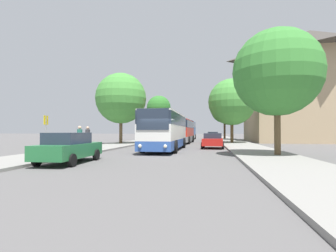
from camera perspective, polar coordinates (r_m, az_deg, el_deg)
The scene contains 18 objects.
ground_plane at distance 18.43m, azimuth -1.56°, elevation -6.32°, with size 300.00×300.00×0.00m, color #565454.
sidewalk_left at distance 20.82m, azimuth -20.98°, elevation -5.44°, with size 4.00×120.00×0.15m, color gray.
sidewalk_right at distance 18.54m, azimuth 20.39°, elevation -5.99°, with size 4.00×120.00×0.15m, color gray.
building_right_background at distance 47.24m, azimuth 28.56°, elevation 7.70°, with size 18.35×14.91×17.61m.
bus_front at distance 22.91m, azimuth -0.46°, elevation -0.98°, with size 2.85×11.02×3.22m.
bus_middle at distance 36.72m, azimuth 3.04°, elevation -1.05°, with size 3.03×10.26×3.21m.
bus_rear at distance 51.10m, azimuth 4.28°, elevation -0.89°, with size 2.91×11.90×3.53m.
parked_car_left_curb at distance 14.64m, azimuth -20.73°, elevation -4.39°, with size 2.06×4.72×1.59m.
parked_car_right_near at distance 25.77m, azimuth 9.72°, elevation -3.12°, with size 2.24×4.00×1.46m.
parked_car_right_far at distance 42.92m, azimuth 9.74°, elevation -2.26°, with size 2.08×4.23×1.56m.
bus_stop_sign at distance 18.93m, azimuth -25.06°, elevation -0.75°, with size 0.08×0.45×2.59m.
pedestrian_waiting_near at distance 19.73m, azimuth -18.68°, elevation -2.67°, with size 0.36×0.36×1.90m.
pedestrian_waiting_far at distance 21.61m, azimuth -17.10°, elevation -2.54°, with size 0.36×0.36×1.90m.
tree_left_near at distance 51.06m, azimuth -2.03°, elevation 3.99°, with size 4.67×4.67×8.43m.
tree_left_far at distance 33.46m, azimuth -10.21°, elevation 5.93°, with size 6.31×6.31×8.78m.
tree_right_near at distance 18.69m, azimuth 22.63°, elevation 10.67°, with size 5.65×5.65×8.15m.
tree_right_mid at distance 53.11m, azimuth 12.20°, elevation 3.50°, with size 5.36×5.36×8.48m.
tree_right_far at distance 35.69m, azimuth 13.72°, elevation 5.09°, with size 6.16×6.16×8.45m.
Camera 1 is at (3.21, -18.07, 1.67)m, focal length 28.00 mm.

